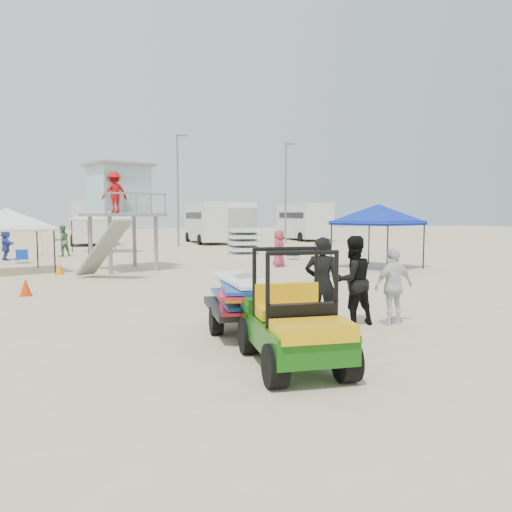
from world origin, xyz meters
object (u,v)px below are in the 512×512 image
object	(u,v)px
lifeguard_tower	(120,193)
utility_cart	(293,313)
man_left	(322,284)
canopy_blue	(378,208)
surf_trailer	(246,287)

from	to	relation	value
lifeguard_tower	utility_cart	bearing A→B (deg)	-84.16
man_left	canopy_blue	size ratio (longest dim) A/B	0.49
utility_cart	surf_trailer	bearing A→B (deg)	89.97
utility_cart	surf_trailer	distance (m)	2.33
canopy_blue	lifeguard_tower	bearing A→B (deg)	164.15
man_left	canopy_blue	xyz separation A→B (m)	(7.44, 9.45, 1.67)
lifeguard_tower	canopy_blue	xyz separation A→B (m)	(10.44, -2.96, -0.60)
utility_cart	surf_trailer	size ratio (longest dim) A/B	0.90
utility_cart	lifeguard_tower	distance (m)	14.72
utility_cart	canopy_blue	distance (m)	14.67
surf_trailer	canopy_blue	world-z (taller)	canopy_blue
utility_cart	man_left	size ratio (longest dim) A/B	1.31
surf_trailer	canopy_blue	distance (m)	12.92
lifeguard_tower	man_left	bearing A→B (deg)	-76.43
utility_cart	man_left	bearing A→B (deg)	53.21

